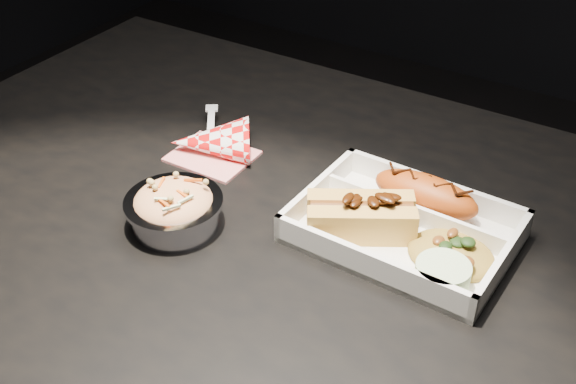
{
  "coord_description": "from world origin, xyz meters",
  "views": [
    {
      "loc": [
        0.38,
        -0.6,
        1.3
      ],
      "look_at": [
        0.02,
        -0.02,
        0.81
      ],
      "focal_mm": 45.0,
      "sensor_mm": 36.0,
      "label": 1
    }
  ],
  "objects_px": {
    "hotdog": "(361,214)",
    "fried_pastry": "(426,194)",
    "dining_table": "(285,273)",
    "napkin_fork": "(210,142)",
    "foil_coleslaw_cup": "(174,207)",
    "food_tray": "(404,231)"
  },
  "relations": [
    {
      "from": "food_tray",
      "to": "fried_pastry",
      "type": "xyz_separation_m",
      "value": [
        0.0,
        0.06,
        0.02
      ]
    },
    {
      "from": "napkin_fork",
      "to": "hotdog",
      "type": "bearing_deg",
      "value": 42.63
    },
    {
      "from": "food_tray",
      "to": "foil_coleslaw_cup",
      "type": "relative_size",
      "value": 2.14
    },
    {
      "from": "hotdog",
      "to": "foil_coleslaw_cup",
      "type": "bearing_deg",
      "value": 176.01
    },
    {
      "from": "fried_pastry",
      "to": "hotdog",
      "type": "height_order",
      "value": "hotdog"
    },
    {
      "from": "hotdog",
      "to": "foil_coleslaw_cup",
      "type": "relative_size",
      "value": 1.17
    },
    {
      "from": "food_tray",
      "to": "napkin_fork",
      "type": "height_order",
      "value": "napkin_fork"
    },
    {
      "from": "fried_pastry",
      "to": "napkin_fork",
      "type": "height_order",
      "value": "napkin_fork"
    },
    {
      "from": "dining_table",
      "to": "fried_pastry",
      "type": "relative_size",
      "value": 8.79
    },
    {
      "from": "dining_table",
      "to": "food_tray",
      "type": "bearing_deg",
      "value": 17.43
    },
    {
      "from": "food_tray",
      "to": "hotdog",
      "type": "relative_size",
      "value": 1.84
    },
    {
      "from": "fried_pastry",
      "to": "foil_coleslaw_cup",
      "type": "xyz_separation_m",
      "value": [
        -0.25,
        -0.18,
        -0.0
      ]
    },
    {
      "from": "fried_pastry",
      "to": "napkin_fork",
      "type": "distance_m",
      "value": 0.31
    },
    {
      "from": "fried_pastry",
      "to": "hotdog",
      "type": "xyz_separation_m",
      "value": [
        -0.05,
        -0.08,
        0.0
      ]
    },
    {
      "from": "dining_table",
      "to": "napkin_fork",
      "type": "distance_m",
      "value": 0.22
    },
    {
      "from": "hotdog",
      "to": "napkin_fork",
      "type": "height_order",
      "value": "napkin_fork"
    },
    {
      "from": "foil_coleslaw_cup",
      "to": "napkin_fork",
      "type": "xyz_separation_m",
      "value": [
        -0.06,
        0.16,
        -0.01
      ]
    },
    {
      "from": "foil_coleslaw_cup",
      "to": "fried_pastry",
      "type": "bearing_deg",
      "value": 36.15
    },
    {
      "from": "hotdog",
      "to": "fried_pastry",
      "type": "bearing_deg",
      "value": 28.76
    },
    {
      "from": "food_tray",
      "to": "napkin_fork",
      "type": "relative_size",
      "value": 1.61
    },
    {
      "from": "foil_coleslaw_cup",
      "to": "dining_table",
      "type": "bearing_deg",
      "value": 37.74
    },
    {
      "from": "fried_pastry",
      "to": "foil_coleslaw_cup",
      "type": "relative_size",
      "value": 1.14
    }
  ]
}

